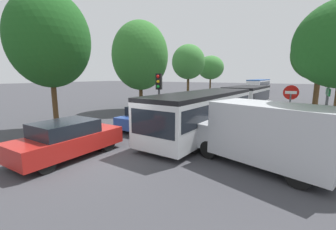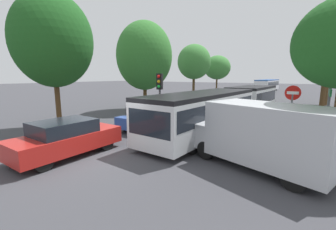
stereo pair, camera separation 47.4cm
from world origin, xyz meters
name	(u,v)px [view 2 (the right image)]	position (x,y,z in m)	size (l,w,h in m)	color
ground_plane	(105,160)	(0.00, 0.00, 0.00)	(200.00, 200.00, 0.00)	#3D3D42
articulated_bus	(228,105)	(1.93, 8.93, 1.38)	(3.47, 16.22, 2.39)	silver
city_bus_rear	(267,85)	(-1.86, 45.96, 1.43)	(3.02, 11.58, 2.47)	silver
queued_car_red	(66,138)	(-1.70, -0.52, 0.76)	(1.94, 4.36, 1.50)	#B21E19
queued_car_blue	(149,117)	(-1.92, 5.24, 0.73)	(1.86, 4.17, 1.43)	#284799
queued_car_black	(197,105)	(-1.84, 12.05, 0.73)	(1.88, 4.22, 1.45)	black
queued_car_silver	(219,99)	(-1.97, 17.75, 0.77)	(1.98, 4.45, 1.53)	#B7BABF
queued_car_white	(239,96)	(-1.62, 24.17, 0.68)	(1.74, 3.91, 1.34)	white
queued_car_tan	(250,92)	(-1.77, 30.55, 0.77)	(1.97, 4.42, 1.52)	tan
white_van	(263,134)	(5.27, 2.54, 1.24)	(5.35, 3.35, 2.31)	#B7BABF
traffic_light	(160,89)	(-0.76, 4.81, 2.50)	(0.37, 0.39, 3.40)	#56595E
no_entry_sign	(292,105)	(5.80, 6.50, 1.88)	(0.70, 0.08, 2.82)	#56595E
direction_sign_post	(330,94)	(7.18, 5.39, 2.57)	(0.10, 1.40, 3.60)	#56595E
tree_left_near	(53,41)	(-6.12, 1.88, 5.24)	(4.43, 4.43, 7.90)	#51381E
tree_left_mid	(145,58)	(-6.74, 10.94, 4.91)	(5.11, 5.11, 8.17)	#51381E
tree_left_far	(193,63)	(-6.80, 20.93, 4.91)	(4.26, 4.26, 7.26)	#51381E
tree_left_distant	(217,68)	(-6.36, 28.29, 4.52)	(4.05, 4.05, 6.36)	#51381E
tree_right_mid	(328,53)	(7.24, 15.83, 4.99)	(4.25, 4.25, 7.13)	#51381E
tree_right_far	(330,63)	(7.81, 24.91, 4.64)	(3.87, 3.87, 6.89)	#51381E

